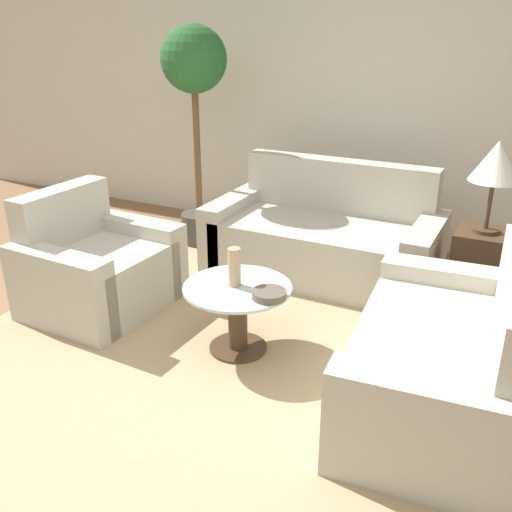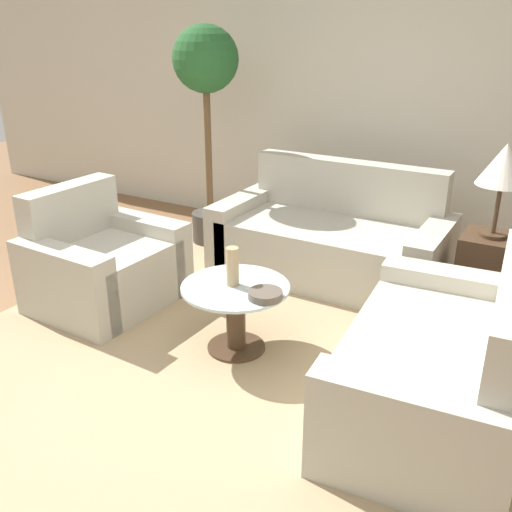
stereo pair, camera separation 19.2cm
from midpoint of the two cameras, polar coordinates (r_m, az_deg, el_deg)
name	(u,v)px [view 2 (the right image)]	position (r m, az deg, el deg)	size (l,w,h in m)	color
ground_plane	(157,403)	(3.25, -8.20, -14.35)	(14.00, 14.00, 0.00)	brown
wall_back	(366,99)	(5.32, 11.97, 15.11)	(10.00, 0.06, 2.60)	beige
rug	(236,348)	(3.69, -0.47, -9.18)	(3.43, 3.66, 0.01)	tan
sofa_main	(333,240)	(4.69, 8.88, 1.57)	(1.82, 0.90, 0.88)	#B2AD9E
armchair	(100,265)	(4.30, -14.06, -0.92)	(0.86, 1.01, 0.85)	#B2AD9E
loveseat	(447,369)	(3.17, 20.26, -10.57)	(0.97, 1.56, 0.87)	#B2AD9E
coffee_table	(236,309)	(3.55, -0.48, -5.31)	(0.67, 0.67, 0.44)	#422D1E
side_table	(485,277)	(4.29, 23.17, -1.93)	(0.37, 0.37, 0.60)	#422D1E
table_lamp	(504,167)	(4.05, 24.83, 8.09)	(0.33, 0.33, 0.62)	#422D1E
potted_plant	(206,89)	(5.11, -3.87, 16.32)	(0.56, 0.56, 1.92)	#3D3833
vase	(232,267)	(3.44, -0.77, -1.08)	(0.08, 0.08, 0.24)	tan
bowl	(265,295)	(3.32, 2.60, -3.91)	(0.20, 0.20, 0.05)	brown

